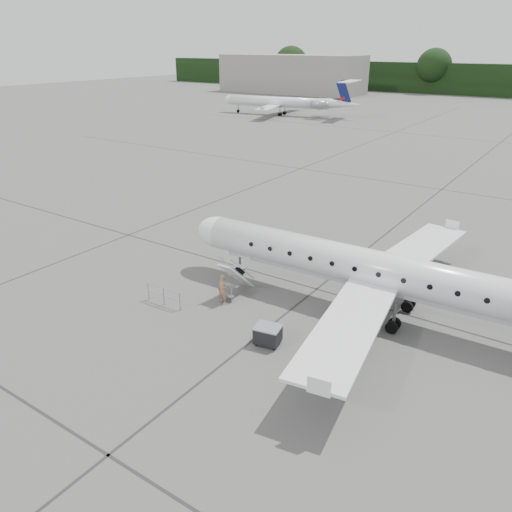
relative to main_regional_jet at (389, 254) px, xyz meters
The scene contains 8 objects.
ground 5.99m from the main_regional_jet, 63.23° to the right, with size 320.00×320.00×0.00m, color #585855.
terminal_building 125.46m from the main_regional_jet, 122.70° to the left, with size 40.00×14.00×10.00m, color gray.
main_regional_jet is the anchor object (origin of this frame).
airstair 8.24m from the main_regional_jet, 163.03° to the right, with size 0.85×2.22×2.11m, color silver, non-canonical shape.
passenger 8.71m from the main_regional_jet, 154.64° to the right, with size 0.60×0.39×1.64m, color #976D52.
safety_railing 11.74m from the main_regional_jet, 151.19° to the right, with size 2.20×0.08×1.00m, color #95989D, non-canonical shape.
baggage_cart 7.11m from the main_regional_jet, 121.46° to the right, with size 1.13×0.92×0.98m, color black, non-canonical shape.
bg_regional_left 77.76m from the main_regional_jet, 125.89° to the left, with size 25.87×18.63×6.79m, color silver, non-canonical shape.
Camera 1 is at (4.95, -17.61, 12.77)m, focal length 35.00 mm.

